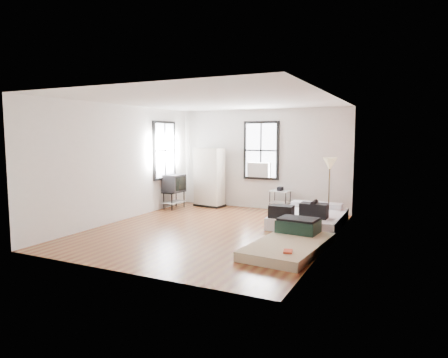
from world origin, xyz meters
The scene contains 8 objects.
ground centered at (0.00, 0.00, 0.00)m, with size 6.00×6.00×0.00m, color #5B2917.
room_shell centered at (0.23, 0.36, 1.74)m, with size 5.02×6.02×2.80m.
mattress_main centered at (1.74, 1.47, 0.18)m, with size 1.52×2.05×0.65m.
mattress_bare centered at (1.94, -0.62, 0.14)m, with size 1.28×2.19×0.45m.
wardrobe centered at (-1.48, 2.65, 0.84)m, with size 0.91×0.60×1.70m.
side_table centered at (0.65, 2.72, 0.46)m, with size 0.54×0.44×0.68m.
floor_lamp centered at (2.07, 2.13, 1.31)m, with size 0.33×0.33×1.53m.
tv_stand centered at (-2.21, 1.89, 0.69)m, with size 0.53×0.71×0.97m.
Camera 1 is at (3.93, -7.60, 2.05)m, focal length 32.00 mm.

